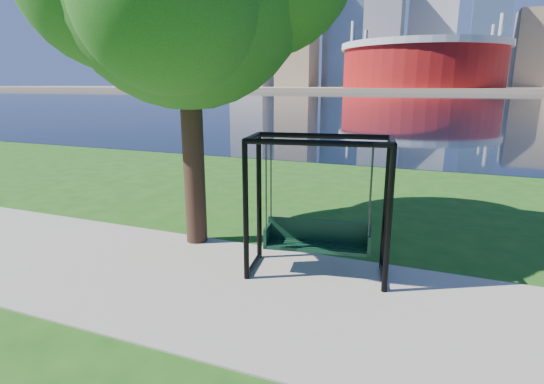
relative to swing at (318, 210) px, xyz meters
The scene contains 7 objects.
ground 1.47m from the swing, 123.54° to the right, with size 900.00×900.00×0.00m, color #1E5114.
path 1.74m from the swing, 110.29° to the right, with size 120.00×4.00×0.03m, color #9E937F.
river 101.38m from the swing, 90.24° to the left, with size 900.00×180.00×0.02m, color black.
far_bank 305.37m from the swing, 90.08° to the left, with size 900.00×228.00×2.00m, color #937F60.
stadium 234.96m from the swing, 92.55° to the left, with size 83.00×83.00×32.00m.
skyline 320.67m from the swing, 90.84° to the left, with size 392.00×66.00×96.50m.
swing is the anchor object (origin of this frame).
Camera 1 is at (2.39, -6.60, 3.49)m, focal length 28.00 mm.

